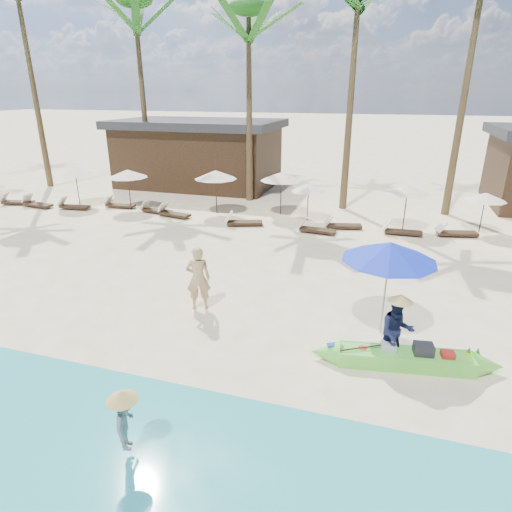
% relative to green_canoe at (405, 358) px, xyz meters
% --- Properties ---
extents(ground, '(240.00, 240.00, 0.00)m').
position_rel_green_canoe_xyz_m(ground, '(-5.20, 0.29, -0.21)').
color(ground, '#FFEBBC').
rests_on(ground, ground).
extents(wet_sand_strip, '(240.00, 4.50, 0.01)m').
position_rel_green_canoe_xyz_m(wet_sand_strip, '(-5.20, -4.71, -0.21)').
color(wet_sand_strip, tan).
rests_on(wet_sand_strip, ground).
extents(green_canoe, '(4.89, 1.10, 0.62)m').
position_rel_green_canoe_xyz_m(green_canoe, '(0.00, 0.00, 0.00)').
color(green_canoe, '#66E244').
rests_on(green_canoe, ground).
extents(tourist, '(0.83, 0.70, 1.95)m').
position_rel_green_canoe_xyz_m(tourist, '(-5.80, 1.22, 0.77)').
color(tourist, tan).
rests_on(tourist, ground).
extents(vendor_green, '(0.95, 0.82, 1.68)m').
position_rel_green_canoe_xyz_m(vendor_green, '(-0.26, 0.08, 0.63)').
color(vendor_green, '#141839').
rests_on(vendor_green, ground).
extents(vendor_yellow, '(0.63, 0.80, 1.09)m').
position_rel_green_canoe_xyz_m(vendor_yellow, '(-4.71, -4.23, 0.51)').
color(vendor_yellow, gray).
rests_on(vendor_yellow, ground).
extents(blue_umbrella, '(2.39, 2.39, 2.57)m').
position_rel_green_canoe_xyz_m(blue_umbrella, '(-0.59, 1.40, 2.11)').
color(blue_umbrella, '#99999E').
rests_on(blue_umbrella, ground).
extents(lounger_1_right, '(1.88, 1.00, 0.61)m').
position_rel_green_canoe_xyz_m(lounger_1_right, '(-20.96, 9.56, -0.01)').
color(lounger_1_right, '#382817').
rests_on(lounger_1_right, ground).
extents(resort_parasol_2, '(2.12, 2.12, 2.18)m').
position_rel_green_canoe_xyz_m(resort_parasol_2, '(-17.42, 10.56, 1.76)').
color(resort_parasol_2, '#382817').
rests_on(resort_parasol_2, ground).
extents(lounger_2_left, '(1.92, 0.79, 0.63)m').
position_rel_green_canoe_xyz_m(lounger_2_left, '(-19.44, 9.47, 0.00)').
color(lounger_2_left, '#382817').
rests_on(lounger_2_left, ground).
extents(resort_parasol_3, '(2.10, 2.10, 2.16)m').
position_rel_green_canoe_xyz_m(resort_parasol_3, '(-14.14, 10.65, 1.74)').
color(resort_parasol_3, '#382817').
rests_on(resort_parasol_3, ground).
extents(lounger_3_left, '(1.77, 0.69, 0.59)m').
position_rel_green_canoe_xyz_m(lounger_3_left, '(-17.17, 9.68, -0.01)').
color(lounger_3_left, '#382817').
rests_on(lounger_3_left, ground).
extents(lounger_3_right, '(1.74, 0.62, 0.58)m').
position_rel_green_canoe_xyz_m(lounger_3_right, '(-14.97, 10.71, -0.02)').
color(lounger_3_right, '#382817').
rests_on(lounger_3_right, ground).
extents(resort_parasol_4, '(2.20, 2.20, 2.27)m').
position_rel_green_canoe_xyz_m(resort_parasol_4, '(-9.32, 11.27, 1.83)').
color(resort_parasol_4, '#382817').
rests_on(resort_parasol_4, ground).
extents(lounger_4_left, '(1.77, 0.75, 0.58)m').
position_rel_green_canoe_xyz_m(lounger_4_left, '(-12.47, 10.32, -0.02)').
color(lounger_4_left, '#382817').
rests_on(lounger_4_left, ground).
extents(lounger_4_right, '(1.84, 0.86, 0.60)m').
position_rel_green_canoe_xyz_m(lounger_4_right, '(-11.22, 9.95, -0.01)').
color(lounger_4_right, '#382817').
rests_on(lounger_4_right, ground).
extents(resort_parasol_5, '(2.15, 2.15, 2.22)m').
position_rel_green_canoe_xyz_m(resort_parasol_5, '(-6.03, 12.05, 1.79)').
color(resort_parasol_5, '#382817').
rests_on(resort_parasol_5, ground).
extents(lounger_5_left, '(1.87, 1.10, 0.61)m').
position_rel_green_canoe_xyz_m(lounger_5_left, '(-7.32, 9.53, -0.01)').
color(lounger_5_left, '#382817').
rests_on(lounger_5_left, ground).
extents(resort_parasol_6, '(1.79, 1.79, 1.84)m').
position_rel_green_canoe_xyz_m(resort_parasol_6, '(-4.48, 11.34, 1.45)').
color(resort_parasol_6, '#382817').
rests_on(resort_parasol_6, ground).
extents(lounger_6_left, '(1.74, 0.66, 0.58)m').
position_rel_green_canoe_xyz_m(lounger_6_left, '(-3.77, 9.45, -0.02)').
color(lounger_6_left, '#382817').
rests_on(lounger_6_left, ground).
extents(lounger_6_right, '(1.81, 0.95, 0.59)m').
position_rel_green_canoe_xyz_m(lounger_6_right, '(-2.69, 10.44, -0.01)').
color(lounger_6_right, '#382817').
rests_on(lounger_6_right, ground).
extents(resort_parasol_7, '(2.05, 2.05, 2.11)m').
position_rel_green_canoe_xyz_m(resort_parasol_7, '(0.09, 11.22, 1.69)').
color(resort_parasol_7, '#382817').
rests_on(resort_parasol_7, ground).
extents(lounger_7_left, '(1.72, 0.54, 0.58)m').
position_rel_green_canoe_xyz_m(lounger_7_left, '(-0.03, 10.32, -0.02)').
color(lounger_7_left, '#382817').
rests_on(lounger_7_left, ground).
extents(lounger_7_right, '(1.87, 0.94, 0.61)m').
position_rel_green_canoe_xyz_m(lounger_7_right, '(2.27, 10.79, -0.01)').
color(lounger_7_right, '#382817').
rests_on(lounger_7_right, ground).
extents(resort_parasol_8, '(1.79, 1.79, 1.84)m').
position_rel_green_canoe_xyz_m(resort_parasol_8, '(3.43, 11.76, 1.45)').
color(resort_parasol_8, '#382817').
rests_on(resort_parasol_8, ground).
extents(palm_1, '(2.08, 2.08, 13.60)m').
position_rel_green_canoe_xyz_m(palm_1, '(-22.79, 14.36, 10.61)').
color(palm_1, brown).
rests_on(palm_1, ground).
extents(palm_2, '(2.08, 2.08, 11.33)m').
position_rel_green_canoe_xyz_m(palm_2, '(-15.65, 15.37, 8.97)').
color(palm_2, brown).
rests_on(palm_2, ground).
extents(palm_3, '(2.08, 2.08, 10.52)m').
position_rel_green_canoe_xyz_m(palm_3, '(-8.56, 14.57, 8.37)').
color(palm_3, brown).
rests_on(palm_3, ground).
extents(palm_4, '(2.08, 2.08, 11.70)m').
position_rel_green_canoe_xyz_m(palm_4, '(-3.05, 14.31, 9.24)').
color(palm_4, brown).
rests_on(palm_4, ground).
extents(pavilion_west, '(10.80, 6.60, 4.30)m').
position_rel_green_canoe_xyz_m(pavilion_west, '(-13.20, 17.79, 1.98)').
color(pavilion_west, '#382817').
rests_on(pavilion_west, ground).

